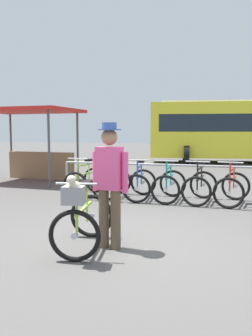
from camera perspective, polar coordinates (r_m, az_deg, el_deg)
The scene contains 12 objects.
ground_plane at distance 5.26m, azimuth 0.42°, elevation -11.78°, with size 80.00×80.00×0.00m, color #514F4C.
bike_rack_rail at distance 7.98m, azimuth 5.15°, elevation -0.51°, with size 4.61×0.10×0.88m.
racked_bike_lime at distance 8.75m, azimuth -6.61°, elevation -2.15°, with size 0.75×1.16×0.98m.
racked_bike_orange at distance 8.50m, azimuth -2.27°, elevation -2.36°, with size 0.69×1.12×0.97m.
racked_bike_blue at distance 8.30m, azimuth 2.30°, elevation -2.56°, with size 0.75×1.15×0.97m.
racked_bike_teal at distance 8.16m, azimuth 7.07°, elevation -2.76°, with size 0.66×1.12×0.98m.
racked_bike_black at distance 8.07m, azimuth 11.98°, elevation -2.94°, with size 0.75×1.17×0.98m.
racked_bike_red at distance 8.04m, azimuth 16.96°, elevation -3.10°, with size 0.82×1.19×0.97m.
featured_bicycle at distance 4.73m, azimuth -7.24°, elevation -7.76°, with size 0.84×1.25×1.09m.
person_with_featured_bike at distance 4.75m, azimuth -2.70°, elevation -1.99°, with size 0.53×0.32×1.72m.
bus_distant at distance 18.71m, azimuth 19.85°, elevation 6.10°, with size 10.26×4.34×3.08m.
market_stall at distance 11.80m, azimuth -14.82°, elevation 4.81°, with size 3.18×2.41×2.30m.
Camera 1 is at (1.38, -4.82, 1.61)m, focal length 37.34 mm.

